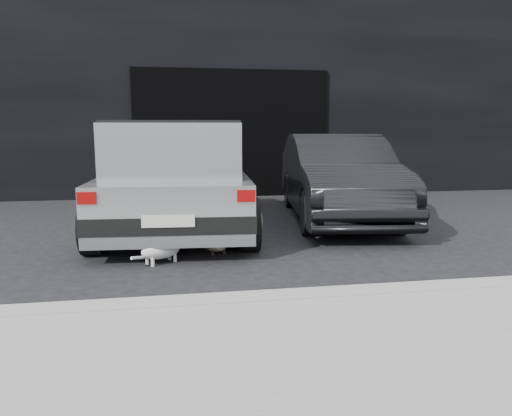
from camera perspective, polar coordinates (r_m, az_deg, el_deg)
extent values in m
plane|color=black|center=(6.49, -6.99, -3.62)|extent=(80.00, 80.00, 0.00)
cube|color=black|center=(12.44, -4.00, 14.11)|extent=(34.00, 4.00, 5.00)
cube|color=black|center=(10.40, -2.75, 8.47)|extent=(4.00, 0.10, 2.60)
cube|color=gray|center=(4.18, 9.04, -10.10)|extent=(18.00, 0.25, 0.12)
cube|color=gray|center=(3.16, 16.43, -17.06)|extent=(18.00, 2.20, 0.11)
cube|color=#A8ABAD|center=(7.21, -8.89, 1.76)|extent=(2.10, 4.19, 0.65)
cube|color=#A8ABAD|center=(6.95, -9.11, 6.83)|extent=(1.79, 2.82, 0.65)
cube|color=black|center=(6.95, -9.11, 6.83)|extent=(1.79, 2.72, 0.52)
cube|color=black|center=(5.29, -9.92, -1.99)|extent=(1.84, 0.30, 0.19)
cube|color=black|center=(9.17, -8.26, 2.76)|extent=(1.84, 0.30, 0.19)
cube|color=silver|center=(5.19, -10.00, -1.51)|extent=(0.54, 0.05, 0.13)
cube|color=#8C0707|center=(5.28, -18.81, 1.07)|extent=(0.19, 0.04, 0.13)
cube|color=#8C0707|center=(5.16, -1.14, 1.39)|extent=(0.19, 0.04, 0.13)
cube|color=black|center=(6.94, -9.18, 9.63)|extent=(1.77, 2.55, 0.03)
cylinder|color=black|center=(5.93, -18.15, -2.15)|extent=(0.27, 0.64, 0.63)
cylinder|color=slate|center=(5.95, -19.33, -2.16)|extent=(0.05, 0.35, 0.34)
cylinder|color=black|center=(5.81, -0.79, -1.90)|extent=(0.27, 0.64, 0.63)
cylinder|color=slate|center=(5.82, 0.44, -1.88)|extent=(0.05, 0.35, 0.34)
cylinder|color=black|center=(8.72, -14.23, 1.55)|extent=(0.27, 0.64, 0.63)
cylinder|color=slate|center=(8.74, -15.04, 1.53)|extent=(0.05, 0.35, 0.34)
cylinder|color=black|center=(8.64, -2.50, 1.75)|extent=(0.27, 0.64, 0.63)
cylinder|color=slate|center=(8.65, -1.67, 1.77)|extent=(0.05, 0.35, 0.34)
imported|color=black|center=(7.88, 9.32, 3.49)|extent=(1.94, 4.18, 1.33)
ellipsoid|color=beige|center=(5.85, -4.80, -3.83)|extent=(0.37, 0.59, 0.21)
ellipsoid|color=beige|center=(5.71, -4.41, -3.88)|extent=(0.28, 0.28, 0.20)
ellipsoid|color=black|center=(5.57, -3.98, -3.82)|extent=(0.18, 0.16, 0.14)
sphere|color=black|center=(5.52, -3.78, -4.03)|extent=(0.06, 0.06, 0.06)
cone|color=black|center=(5.59, -3.65, -3.11)|extent=(0.06, 0.07, 0.07)
cone|color=black|center=(5.56, -4.42, -3.18)|extent=(0.06, 0.07, 0.07)
cylinder|color=black|center=(5.74, -3.67, -4.93)|extent=(0.04, 0.04, 0.07)
cylinder|color=black|center=(5.70, -4.97, -5.04)|extent=(0.04, 0.04, 0.07)
cylinder|color=black|center=(6.03, -4.62, -4.23)|extent=(0.04, 0.04, 0.07)
cylinder|color=black|center=(6.00, -5.86, -4.33)|extent=(0.04, 0.04, 0.07)
cylinder|color=black|center=(6.13, -5.60, -3.57)|extent=(0.19, 0.27, 0.09)
ellipsoid|color=silver|center=(5.42, -10.80, -4.69)|extent=(0.51, 0.43, 0.20)
ellipsoid|color=silver|center=(5.47, -9.77, -4.30)|extent=(0.27, 0.27, 0.17)
ellipsoid|color=silver|center=(5.52, -8.72, -3.44)|extent=(0.17, 0.17, 0.12)
sphere|color=silver|center=(5.55, -8.26, -3.43)|extent=(0.05, 0.05, 0.05)
cone|color=silver|center=(5.53, -9.04, -2.85)|extent=(0.07, 0.06, 0.06)
cone|color=silver|center=(5.47, -8.67, -2.96)|extent=(0.07, 0.06, 0.06)
cylinder|color=silver|center=(5.56, -9.86, -5.26)|extent=(0.04, 0.04, 0.11)
cylinder|color=silver|center=(5.46, -9.23, -5.50)|extent=(0.04, 0.04, 0.11)
cylinder|color=silver|center=(5.43, -12.32, -5.69)|extent=(0.04, 0.04, 0.11)
cylinder|color=silver|center=(5.33, -11.72, -5.95)|extent=(0.04, 0.04, 0.11)
cylinder|color=silver|center=(5.31, -13.13, -5.54)|extent=(0.18, 0.22, 0.08)
ellipsoid|color=gray|center=(5.36, -11.47, -4.65)|extent=(0.21, 0.19, 0.08)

